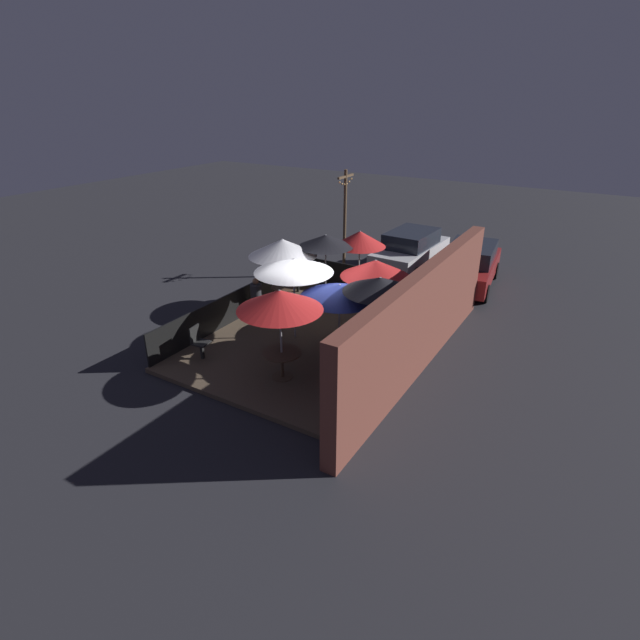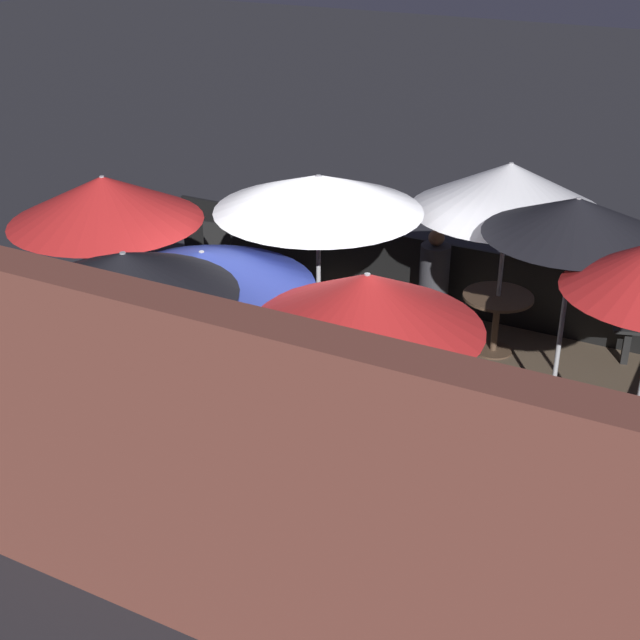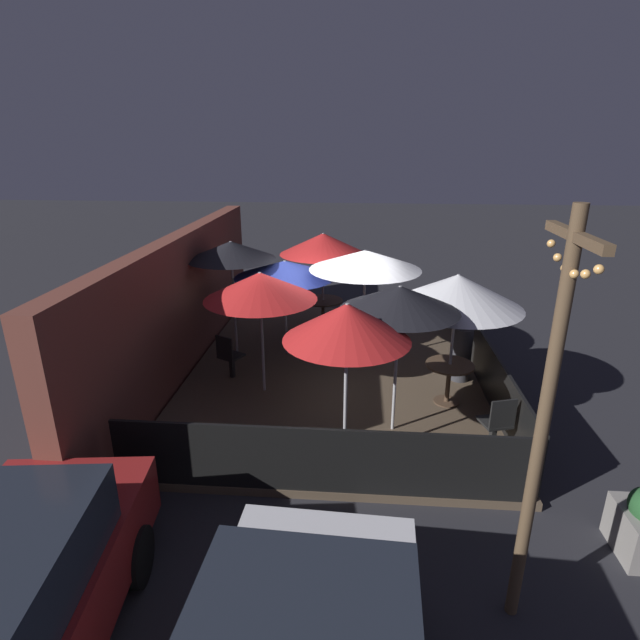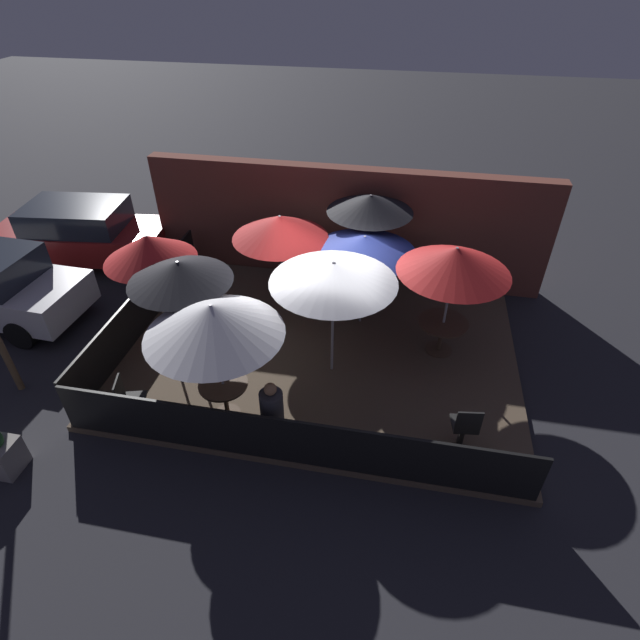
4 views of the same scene
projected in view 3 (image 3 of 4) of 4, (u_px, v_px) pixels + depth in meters
The scene contains 20 objects.
ground_plane at pixel (335, 373), 10.31m from camera, with size 60.00×60.00×0.00m, color #26262B.
patio_deck at pixel (335, 370), 10.29m from camera, with size 7.80×5.76×0.12m.
building_wall at pixel (182, 305), 10.07m from camera, with size 9.40×0.36×2.80m.
fence_front at pixel (477, 351), 9.90m from camera, with size 7.60×0.05×0.95m.
fence_side_left at pixel (320, 460), 6.50m from camera, with size 0.05×5.56×0.95m.
patio_umbrella_0 at pixel (457, 291), 8.22m from camera, with size 2.19×2.19×2.35m.
patio_umbrella_1 at pixel (323, 244), 11.82m from camera, with size 2.08×2.08×2.35m.
patio_umbrella_2 at pixel (400, 299), 7.35m from camera, with size 1.80×1.80×2.40m.
patio_umbrella_3 at pixel (231, 251), 10.27m from camera, with size 1.85×1.85×2.46m.
patio_umbrella_4 at pixel (365, 260), 9.79m from camera, with size 2.23×2.23×2.39m.
patio_umbrella_5 at pixel (347, 322), 6.54m from camera, with size 1.72×1.72×2.42m.
patio_umbrella_6 at pixel (285, 269), 10.34m from camera, with size 2.11×2.11×2.07m.
patio_umbrella_7 at pixel (260, 286), 8.66m from camera, with size 2.00×2.00×2.27m.
dining_table_0 at pixel (449, 372), 8.72m from camera, with size 0.83×0.83×0.74m.
dining_table_1 at pixel (323, 305), 12.34m from camera, with size 0.97×0.97×0.71m.
patio_chair_0 at pixel (497, 422), 7.28m from camera, with size 0.50×0.50×0.95m.
patio_chair_1 at pixel (421, 305), 12.50m from camera, with size 0.45×0.45×0.93m.
patio_chair_2 at pixel (229, 355), 9.65m from camera, with size 0.54×0.54×0.91m.
patron_0 at pixel (462, 352), 9.60m from camera, with size 0.39×0.39×1.26m.
light_post at pixel (544, 415), 4.32m from camera, with size 1.10×0.12×4.09m.
Camera 3 is at (-9.33, -0.44, 4.52)m, focal length 28.00 mm.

